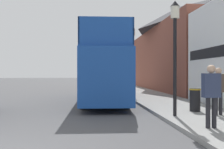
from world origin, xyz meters
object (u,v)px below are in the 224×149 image
at_px(tour_bus, 103,71).
at_px(parked_car_ahead_of_bus, 106,85).
at_px(litter_bin, 195,99).
at_px(lamp_post_second, 133,48).
at_px(lamp_post_third, 118,59).
at_px(pedestrian_nearest, 211,90).
at_px(lamp_post_nearest, 175,36).
at_px(pedestrian_second, 218,87).

relative_size(tour_bus, parked_car_ahead_of_bus, 2.43).
xyz_separation_m(parked_car_ahead_of_bus, litter_bin, (2.86, -12.99, -0.07)).
distance_m(lamp_post_second, lamp_post_third, 9.97).
distance_m(pedestrian_nearest, litter_bin, 3.50).
bearing_deg(lamp_post_nearest, pedestrian_nearest, -81.24).
height_order(pedestrian_nearest, lamp_post_third, lamp_post_third).
height_order(pedestrian_nearest, pedestrian_second, pedestrian_nearest).
bearing_deg(tour_bus, litter_bin, -53.07).
xyz_separation_m(tour_bus, lamp_post_nearest, (2.34, -6.23, 1.29)).
bearing_deg(lamp_post_second, tour_bus, -123.36).
xyz_separation_m(tour_bus, lamp_post_second, (2.46, 3.74, 1.78)).
distance_m(lamp_post_third, litter_bin, 19.05).
bearing_deg(lamp_post_third, litter_bin, -86.60).
distance_m(pedestrian_second, lamp_post_third, 20.06).
bearing_deg(lamp_post_second, parked_car_ahead_of_bus, 112.69).
height_order(pedestrian_nearest, litter_bin, pedestrian_nearest).
relative_size(tour_bus, litter_bin, 10.25).
distance_m(parked_car_ahead_of_bus, pedestrian_second, 14.45).
height_order(parked_car_ahead_of_bus, lamp_post_third, lamp_post_third).
relative_size(parked_car_ahead_of_bus, pedestrian_second, 2.24).
xyz_separation_m(pedestrian_second, lamp_post_nearest, (-1.74, -0.06, 1.92)).
bearing_deg(parked_car_ahead_of_bus, pedestrian_second, -76.62).
distance_m(parked_car_ahead_of_bus, pedestrian_nearest, 16.44).
bearing_deg(parked_car_ahead_of_bus, lamp_post_third, 73.34).
relative_size(pedestrian_second, litter_bin, 1.88).
relative_size(tour_bus, pedestrian_nearest, 5.35).
height_order(tour_bus, litter_bin, tour_bus).
xyz_separation_m(lamp_post_third, litter_bin, (1.12, -18.82, -2.73)).
distance_m(pedestrian_nearest, lamp_post_nearest, 2.94).
bearing_deg(lamp_post_nearest, parked_car_ahead_of_bus, 96.49).
bearing_deg(lamp_post_second, lamp_post_nearest, -90.72).
distance_m(parked_car_ahead_of_bus, lamp_post_nearest, 14.40).
relative_size(tour_bus, lamp_post_nearest, 2.29).
bearing_deg(lamp_post_nearest, lamp_post_third, 89.60).
bearing_deg(tour_bus, pedestrian_nearest, -70.56).
height_order(pedestrian_nearest, lamp_post_second, lamp_post_second).
xyz_separation_m(lamp_post_nearest, litter_bin, (1.26, 1.11, -2.51)).
bearing_deg(parked_car_ahead_of_bus, lamp_post_nearest, -83.53).
distance_m(tour_bus, pedestrian_second, 7.42).
height_order(tour_bus, pedestrian_nearest, tour_bus).
xyz_separation_m(pedestrian_nearest, pedestrian_second, (1.40, 2.27, -0.02)).
xyz_separation_m(parked_car_ahead_of_bus, lamp_post_third, (1.74, 5.83, 2.66)).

